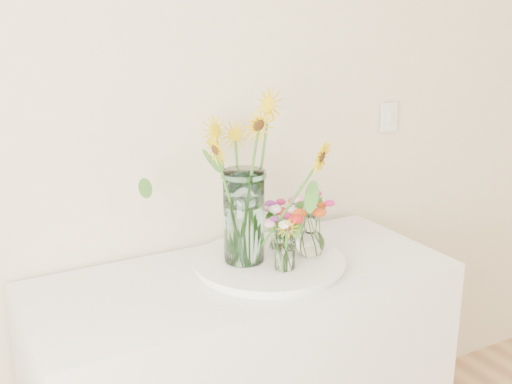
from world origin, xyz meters
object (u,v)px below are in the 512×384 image
Objects in this scene: small_vase_a at (285,253)px; small_vase_c at (280,235)px; tray at (269,264)px; small_vase_b at (310,235)px; mason_jar at (244,217)px.

small_vase_a is 1.09× the size of small_vase_c.
small_vase_c is at bearing 39.02° from tray.
tray is 0.17m from small_vase_b.
small_vase_b reaches higher than small_vase_c.
tray is 3.38× the size of small_vase_b.
small_vase_a is 0.81× the size of small_vase_b.
small_vase_a is 0.16m from small_vase_b.
small_vase_c is at bearing 12.72° from mason_jar.
small_vase_b is at bearing 24.82° from small_vase_a.
small_vase_a is at bearing -116.38° from small_vase_c.
small_vase_a is 0.18m from small_vase_c.
mason_jar is 0.20m from small_vase_c.
small_vase_c is (-0.06, 0.09, -0.02)m from small_vase_b.
small_vase_b is at bearing -56.47° from small_vase_c.
small_vase_a is at bearing -56.29° from mason_jar.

